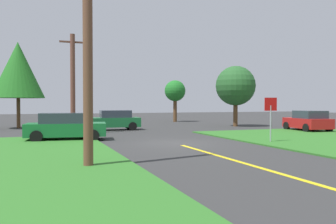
{
  "coord_description": "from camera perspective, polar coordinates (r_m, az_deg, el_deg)",
  "views": [
    {
      "loc": [
        -6.97,
        -17.39,
        2.17
      ],
      "look_at": [
        0.47,
        2.33,
        1.65
      ],
      "focal_mm": 36.79,
      "sensor_mm": 36.0,
      "label": 1
    }
  ],
  "objects": [
    {
      "name": "utility_pole_near",
      "position": [
        12.2,
        -13.18,
        13.88
      ],
      "size": [
        1.78,
        0.52,
        9.43
      ],
      "color": "brown",
      "rests_on": "ground"
    },
    {
      "name": "oak_tree_right",
      "position": [
        41.06,
        1.18,
        3.43
      ],
      "size": [
        2.5,
        2.5,
        4.95
      ],
      "color": "brown",
      "rests_on": "ground"
    },
    {
      "name": "ground_plane",
      "position": [
        18.86,
        1.16,
        -5.2
      ],
      "size": [
        120.0,
        120.0,
        0.0
      ],
      "primitive_type": "plane",
      "color": "#323232"
    },
    {
      "name": "pine_tree_center",
      "position": [
        33.4,
        11.13,
        4.26
      ],
      "size": [
        3.76,
        3.76,
        5.75
      ],
      "color": "brown",
      "rests_on": "ground"
    },
    {
      "name": "car_approaching_junction",
      "position": [
        28.52,
        -9.08,
        -1.36
      ],
      "size": [
        4.51,
        2.11,
        1.62
      ],
      "rotation": [
        0.0,
        0.0,
        3.09
      ],
      "color": "#196B33",
      "rests_on": "ground"
    },
    {
      "name": "stop_sign",
      "position": [
        19.71,
        16.64,
        0.12
      ],
      "size": [
        0.72,
        0.14,
        2.5
      ],
      "rotation": [
        0.0,
        0.0,
        2.99
      ],
      "color": "#9EA0A8",
      "rests_on": "ground"
    },
    {
      "name": "utility_pole_mid",
      "position": [
        25.65,
        -15.5,
        4.69
      ],
      "size": [
        1.8,
        0.34,
        7.14
      ],
      "color": "brown",
      "rests_on": "ground"
    },
    {
      "name": "car_on_crossroad",
      "position": [
        29.12,
        22.16,
        -1.39
      ],
      "size": [
        2.58,
        4.04,
        1.62
      ],
      "rotation": [
        0.0,
        0.0,
        1.44
      ],
      "color": "red",
      "rests_on": "ground"
    },
    {
      "name": "lane_stripe_center",
      "position": [
        11.89,
        15.83,
        -9.13
      ],
      "size": [
        0.2,
        14.0,
        0.01
      ],
      "primitive_type": "cube",
      "color": "yellow",
      "rests_on": "ground"
    },
    {
      "name": "parked_car_near_building",
      "position": [
        21.21,
        -16.64,
        -2.34
      ],
      "size": [
        4.77,
        2.64,
        1.62
      ],
      "rotation": [
        0.0,
        0.0,
        -0.14
      ],
      "color": "#196B33",
      "rests_on": "ground"
    },
    {
      "name": "oak_tree_left",
      "position": [
        33.13,
        -23.6,
        6.39
      ],
      "size": [
        4.47,
        4.47,
        7.59
      ],
      "color": "brown",
      "rests_on": "ground"
    }
  ]
}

